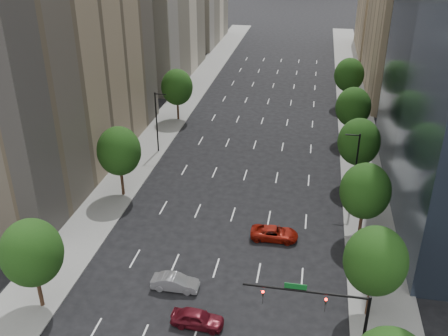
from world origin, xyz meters
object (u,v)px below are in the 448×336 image
Objects in this scene: traffic_signal at (332,312)px; car_maroon at (197,318)px; car_silver at (175,282)px; car_red_far at (274,233)px.

traffic_signal reaches higher than car_maroon.
car_silver is (-13.63, 6.33, -4.45)m from traffic_signal.
car_red_far is (5.16, 13.79, -0.06)m from car_maroon.
traffic_signal is at bearing -115.26° from car_silver.
car_maroon reaches higher than car_silver.
traffic_signal is 2.05× the size of car_maroon.
car_maroon is 14.73m from car_red_far.
car_silver reaches higher than car_red_far.
traffic_signal is 17.46m from car_red_far.
car_silver is 0.88× the size of car_red_far.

